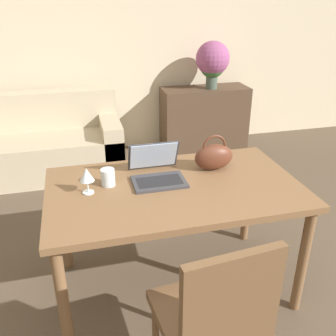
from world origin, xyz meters
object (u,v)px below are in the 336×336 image
(wine_glass, at_px, (87,176))
(handbag, at_px, (214,156))
(laptop, at_px, (156,169))
(drinking_glass, at_px, (108,177))
(chair, at_px, (215,316))
(couch, at_px, (25,148))
(flower_vase, at_px, (213,61))

(wine_glass, relative_size, handbag, 0.61)
(laptop, bearing_deg, drinking_glass, -175.40)
(wine_glass, bearing_deg, handbag, 8.59)
(chair, height_order, wine_glass, chair)
(couch, xyz_separation_m, handbag, (1.37, -1.87, 0.55))
(drinking_glass, bearing_deg, couch, 109.92)
(couch, bearing_deg, wine_glass, -73.84)
(laptop, bearing_deg, couch, 117.55)
(chair, relative_size, wine_glass, 6.20)
(drinking_glass, relative_size, handbag, 0.41)
(laptop, distance_m, flower_vase, 2.43)
(couch, relative_size, flower_vase, 3.68)
(laptop, bearing_deg, handbag, 4.47)
(chair, distance_m, flower_vase, 3.27)
(couch, distance_m, laptop, 2.21)
(wine_glass, distance_m, flower_vase, 2.72)
(couch, height_order, laptop, laptop)
(drinking_glass, xyz_separation_m, handbag, (0.67, 0.05, 0.04))
(drinking_glass, distance_m, handbag, 0.68)
(chair, relative_size, drinking_glass, 9.25)
(handbag, bearing_deg, flower_vase, 70.03)
(laptop, relative_size, flower_vase, 0.58)
(couch, xyz_separation_m, drinking_glass, (0.70, -1.93, 0.52))
(couch, height_order, handbag, handbag)
(laptop, xyz_separation_m, flower_vase, (1.14, 2.13, 0.25))
(laptop, relative_size, wine_glass, 2.07)
(wine_glass, relative_size, flower_vase, 0.28)
(handbag, height_order, flower_vase, flower_vase)
(chair, relative_size, laptop, 3.00)
(drinking_glass, relative_size, flower_vase, 0.19)
(wine_glass, bearing_deg, couch, 106.16)
(couch, distance_m, drinking_glass, 2.11)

